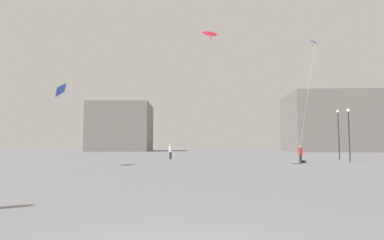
# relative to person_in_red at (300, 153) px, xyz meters

# --- Properties ---
(person_in_red) EXTENTS (0.35, 0.35, 1.59)m
(person_in_red) POSITION_rel_person_in_red_xyz_m (0.00, 0.00, 0.00)
(person_in_red) COLOR #2D2D33
(person_in_red) RESTS_ON ground_plane
(person_in_white) EXTENTS (0.39, 0.39, 1.79)m
(person_in_white) POSITION_rel_person_in_red_xyz_m (-12.54, 7.09, 0.11)
(person_in_white) COLOR #2D2D33
(person_in_white) RESTS_ON ground_plane
(kite_violet_diamond) EXTENTS (6.44, 11.38, 14.04)m
(kite_violet_diamond) POSITION_rel_person_in_red_xyz_m (5.65, 10.51, 13.87)
(kite_violet_diamond) COLOR purple
(kite_crimson_diamond) EXTENTS (9.22, 6.31, 9.35)m
(kite_crimson_diamond) POSITION_rel_person_in_red_xyz_m (-8.43, -5.61, 9.28)
(kite_crimson_diamond) COLOR red
(kite_cobalt_delta) EXTENTS (7.84, 13.39, 4.98)m
(kite_cobalt_delta) POSITION_rel_person_in_red_xyz_m (-19.78, -5.25, 4.88)
(kite_cobalt_delta) COLOR blue
(building_left_hall) EXTENTS (15.33, 15.11, 12.06)m
(building_left_hall) POSITION_rel_person_in_red_xyz_m (-28.88, 50.92, 5.16)
(building_left_hall) COLOR gray
(building_left_hall) RESTS_ON ground_plane
(building_centre_hall) EXTENTS (25.26, 18.18, 13.89)m
(building_centre_hall) POSITION_rel_person_in_red_xyz_m (25.12, 47.03, 6.07)
(building_centre_hall) COLOR gray
(building_centre_hall) RESTS_ON ground_plane
(lamppost_east) EXTENTS (0.36, 0.36, 5.17)m
(lamppost_east) POSITION_rel_person_in_red_xyz_m (5.24, 1.49, 2.58)
(lamppost_east) COLOR #2D2D30
(lamppost_east) RESTS_ON ground_plane
(lamppost_west) EXTENTS (0.36, 0.36, 5.66)m
(lamppost_west) POSITION_rel_person_in_red_xyz_m (6.68, 6.89, 2.86)
(lamppost_west) COLOR #2D2D30
(lamppost_west) RESTS_ON ground_plane
(handbag_beside_flyer) EXTENTS (0.33, 0.31, 0.24)m
(handbag_beside_flyer) POSITION_rel_person_in_red_xyz_m (0.35, 0.10, -0.75)
(handbag_beside_flyer) COLOR black
(handbag_beside_flyer) RESTS_ON ground_plane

